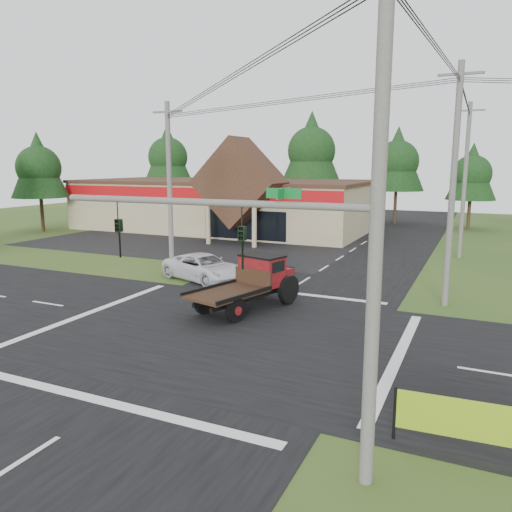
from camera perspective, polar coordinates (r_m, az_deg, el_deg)
The scene contains 19 objects.
ground at distance 21.01m, azimuth -3.56°, elevation -8.63°, with size 120.00×120.00×0.00m, color #2A4D1B.
road_ns at distance 21.01m, azimuth -3.56°, elevation -8.60°, with size 12.00×120.00×0.02m, color black.
road_ew at distance 21.01m, azimuth -3.56°, elevation -8.60°, with size 120.00×12.00×0.02m, color black.
parking_apron at distance 43.89m, azimuth -8.01°, elevation 1.38°, with size 28.00×14.00×0.02m, color black.
cvs_building at distance 53.49m, azimuth -3.52°, elevation 6.07°, with size 30.40×18.20×9.19m.
traffic_signal_mast at distance 10.89m, azimuth 4.64°, elevation -2.53°, with size 8.12×0.24×7.00m.
utility_pole_nr at distance 10.24m, azimuth 13.64°, elevation 3.28°, with size 2.00×0.30×11.00m.
utility_pole_nw at distance 30.90m, azimuth -9.84°, elevation 7.57°, with size 2.00×0.30×10.50m.
utility_pole_ne at distance 25.54m, azimuth 21.58°, elevation 7.55°, with size 2.00×0.30×11.50m.
utility_pole_n at distance 39.52m, azimuth 22.76°, elevation 8.03°, with size 2.00×0.30×11.20m.
tree_row_a at distance 69.71m, azimuth -10.05°, elevation 11.28°, with size 6.72×6.72×12.12m.
tree_row_b at distance 66.36m, azimuth -1.76°, elevation 10.32°, with size 5.60×5.60×10.10m.
tree_row_c at distance 61.65m, azimuth 6.36°, elevation 12.13°, with size 7.28×7.28×13.13m.
tree_row_d at distance 60.22m, azimuth 15.86°, elevation 10.56°, with size 6.16×6.16×11.11m.
tree_row_e at distance 57.50m, azimuth 23.46°, elevation 8.79°, with size 5.04×5.04×9.09m.
tree_side_w at distance 55.86m, azimuth -23.61°, elevation 9.44°, with size 5.60×5.60×10.10m.
antique_flatbed_truck at distance 23.71m, azimuth -1.19°, elevation -3.18°, with size 2.32×6.08×2.54m, color #510B0E, non-canonical shape.
roadside_banner at distance 13.58m, azimuth 24.49°, elevation -17.51°, with size 4.15×0.12×1.42m, color #80A616, non-canonical shape.
white_pickup at distance 29.98m, azimuth -5.96°, elevation -1.30°, with size 2.59×5.61×1.56m, color silver.
Camera 1 is at (9.42, -17.48, 6.87)m, focal length 35.00 mm.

